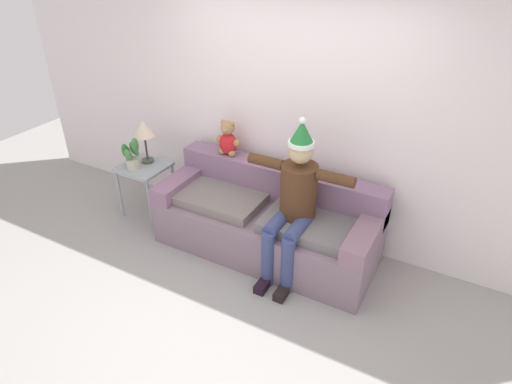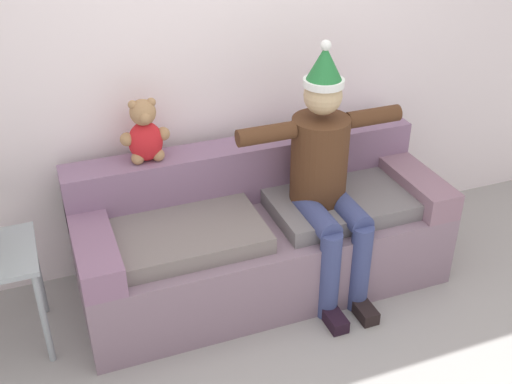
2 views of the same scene
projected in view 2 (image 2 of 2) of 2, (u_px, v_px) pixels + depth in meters
back_wall at (230, 52)px, 3.80m from camera, size 7.00×0.10×2.70m
couch at (260, 234)px, 3.89m from camera, size 2.24×0.86×0.85m
person_seated at (326, 172)px, 3.64m from camera, size 1.02×0.77×1.55m
teddy_bear at (145, 134)px, 3.57m from camera, size 0.29×0.17×0.38m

